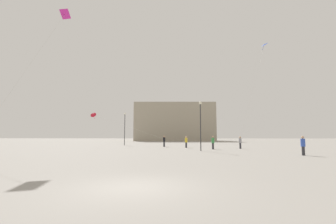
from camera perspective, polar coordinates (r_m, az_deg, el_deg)
name	(u,v)px	position (r m, az deg, el deg)	size (l,w,h in m)	color
ground_plane	(134,188)	(8.88, -8.25, -17.68)	(300.00, 300.00, 0.00)	gray
person_in_blue	(303,145)	(25.62, 29.92, -6.88)	(0.40, 0.40, 1.82)	#2D2D33
person_in_green	(213,142)	(32.77, 10.83, -7.14)	(0.39, 0.39, 1.81)	#2D2D33
person_in_yellow	(186,141)	(36.42, 4.42, -7.11)	(0.38, 0.38, 1.76)	#2D2D33
person_in_grey	(240,142)	(35.20, 17.11, -6.95)	(0.38, 0.38, 1.73)	#2D2D33
person_in_black	(164,141)	(39.31, -0.95, -6.97)	(0.40, 0.40, 1.83)	#2D2D33
kite_cobalt_diamond	(264,46)	(39.01, 22.27, 14.66)	(4.72, 1.34, 14.38)	blue
kite_magenta_delta	(64,16)	(31.66, -24.00, 20.47)	(2.24, 9.37, 15.08)	#D12899
kite_crimson_diamond	(94,115)	(42.55, -17.46, -0.70)	(12.84, 0.80, 4.60)	red
building_left_hall	(174,123)	(86.83, 1.54, -2.60)	(28.69, 18.10, 13.23)	#A39984
lamppost_east	(200,118)	(29.19, 7.87, -1.54)	(0.36, 0.36, 6.07)	#2D2D30
lamppost_west	(125,124)	(46.21, -10.44, -2.90)	(0.36, 0.36, 6.26)	#2D2D30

